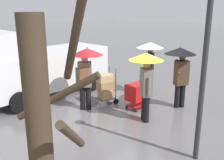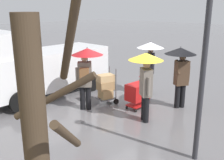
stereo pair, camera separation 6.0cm
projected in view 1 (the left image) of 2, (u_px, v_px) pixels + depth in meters
name	position (u px, v px, depth m)	size (l,w,h in m)	color
ground_plane	(137.00, 109.00, 9.11)	(90.00, 90.00, 0.00)	slate
slush_patch_under_van	(72.00, 82.00, 12.33)	(2.05, 2.05, 0.01)	silver
slush_patch_mid_street	(53.00, 84.00, 12.02)	(2.53, 2.53, 0.01)	#999BA0
cargo_van_parked_right	(37.00, 67.00, 10.06)	(2.35, 5.41, 2.60)	white
shopping_cart_vendor	(137.00, 93.00, 9.01)	(0.62, 0.86, 1.02)	red
hand_dolly_boxes	(106.00, 87.00, 9.41)	(0.68, 0.82, 1.32)	#515156
pedestrian_pink_side	(146.00, 71.00, 7.79)	(1.04, 1.04, 2.15)	black
pedestrian_black_side	(86.00, 65.00, 8.64)	(1.04, 1.04, 2.15)	black
pedestrian_white_side	(181.00, 63.00, 8.81)	(1.04, 1.04, 2.15)	black
pedestrian_far_side	(150.00, 56.00, 10.13)	(1.04, 1.04, 2.15)	black
street_lamp	(205.00, 58.00, 5.51)	(0.28, 0.28, 3.86)	#2D2D33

